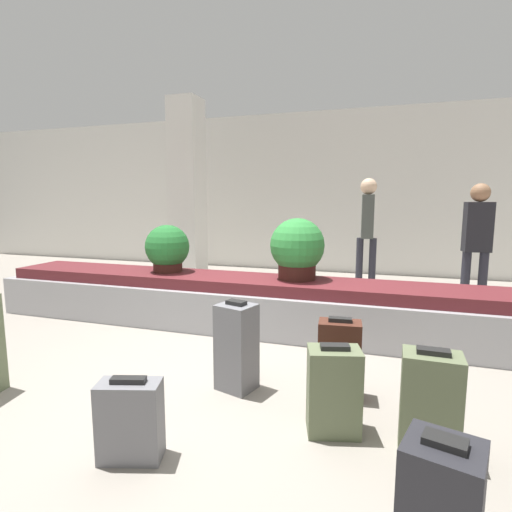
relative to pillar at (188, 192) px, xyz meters
name	(u,v)px	position (x,y,z in m)	size (l,w,h in m)	color
ground_plane	(208,375)	(2.00, -3.54, -1.60)	(18.00, 18.00, 0.00)	gray
back_wall	(316,193)	(2.00, 1.74, 0.00)	(18.00, 0.06, 3.20)	silver
carousel	(256,304)	(2.00, -2.23, -1.32)	(6.55, 0.85, 0.58)	#9E9EA3
pillar	(188,192)	(0.00, 0.00, 0.00)	(0.51, 0.51, 3.20)	silver
suitcase_0	(237,347)	(2.31, -3.68, -1.26)	(0.33, 0.31, 0.70)	slate
suitcase_1	(430,405)	(3.64, -4.11, -1.29)	(0.33, 0.23, 0.64)	#5B6647
suitcase_2	(339,359)	(3.08, -3.58, -1.31)	(0.32, 0.22, 0.61)	#472319
suitcase_4	(130,420)	(2.04, -4.67, -1.37)	(0.38, 0.27, 0.48)	slate
suitcase_5	(334,391)	(3.09, -4.05, -1.32)	(0.37, 0.30, 0.58)	#5B6647
suitcase_6	(441,504)	(3.61, -4.85, -1.34)	(0.36, 0.34, 0.55)	#232328
potted_plant_0	(297,249)	(2.45, -2.14, -0.68)	(0.60, 0.60, 0.68)	#381914
potted_plant_1	(167,249)	(0.84, -2.17, -0.74)	(0.53, 0.53, 0.57)	#381914
traveler_0	(477,237)	(4.48, -0.75, -0.61)	(0.34, 0.23, 1.66)	#282833
traveler_1	(367,224)	(3.09, 0.08, -0.52)	(0.31, 0.33, 1.79)	#282833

